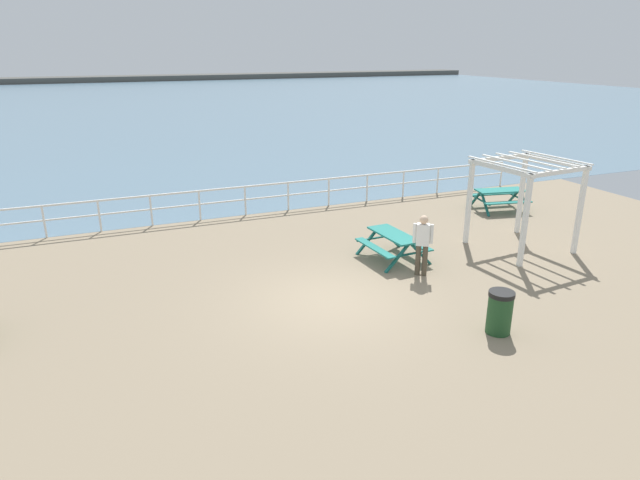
% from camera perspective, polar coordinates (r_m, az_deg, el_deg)
% --- Properties ---
extents(ground_plane, '(30.00, 24.00, 0.20)m').
position_cam_1_polar(ground_plane, '(13.47, 1.22, -6.60)').
color(ground_plane, gray).
extents(sea_band, '(142.00, 90.00, 0.01)m').
position_cam_1_polar(sea_band, '(64.27, -18.66, 13.19)').
color(sea_band, slate).
rests_on(sea_band, ground).
extents(distant_shoreline, '(142.00, 6.00, 1.80)m').
position_cam_1_polar(distant_shoreline, '(107.08, -20.71, 15.05)').
color(distant_shoreline, '#4C4C47').
rests_on(distant_shoreline, ground).
extents(seaward_railing, '(23.07, 0.07, 1.08)m').
position_cam_1_polar(seaward_railing, '(20.09, -7.75, 4.60)').
color(seaward_railing, white).
rests_on(seaward_railing, ground).
extents(picnic_table_near_left, '(2.06, 1.84, 0.80)m').
position_cam_1_polar(picnic_table_near_left, '(21.66, 18.09, 4.47)').
color(picnic_table_near_left, '#1E7A70').
rests_on(picnic_table_near_left, ground).
extents(picnic_table_mid_centre, '(1.64, 1.89, 0.80)m').
position_cam_1_polar(picnic_table_mid_centre, '(15.86, 7.59, -0.00)').
color(picnic_table_mid_centre, '#1E7A70').
rests_on(picnic_table_mid_centre, ground).
extents(visitor, '(0.46, 0.37, 1.66)m').
position_cam_1_polar(visitor, '(14.76, 10.53, -0.15)').
color(visitor, '#4C4233').
rests_on(visitor, ground).
extents(lattice_pergola, '(2.63, 2.75, 2.70)m').
position_cam_1_polar(lattice_pergola, '(17.33, 20.46, 5.47)').
color(lattice_pergola, white).
rests_on(lattice_pergola, ground).
extents(litter_bin, '(0.55, 0.55, 0.95)m').
position_cam_1_polar(litter_bin, '(12.39, 18.04, -7.08)').
color(litter_bin, '#1E4723').
rests_on(litter_bin, ground).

